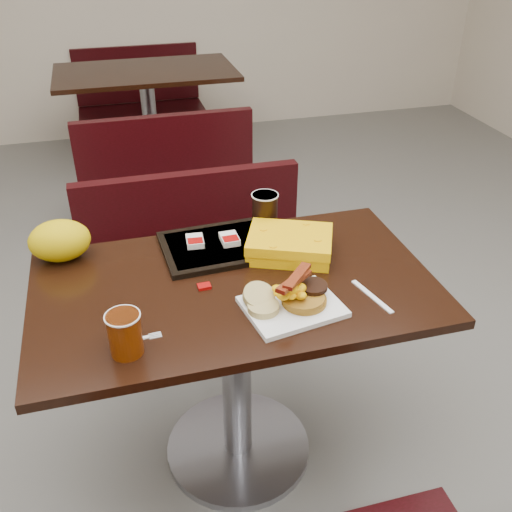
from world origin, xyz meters
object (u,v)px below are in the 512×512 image
object	(u,v)px
knife	(372,296)
paper_bag	(60,241)
bench_far_n	(141,98)
coffee_cup_near	(125,334)
pancake_stack	(304,299)
platter	(292,307)
hashbrown_sleeve_left	(195,241)
coffee_cup_far	(265,210)
table_far	(150,124)
hashbrown_sleeve_right	(230,239)
tray	(223,245)
bench_far_s	(163,164)
bench_near_n	(199,268)
clamshell	(290,244)
fork	(133,340)
table_near	(237,375)

from	to	relation	value
knife	paper_bag	world-z (taller)	paper_bag
bench_far_n	coffee_cup_near	xyz separation A→B (m)	(-0.33, -3.53, 0.45)
bench_far_n	pancake_stack	distance (m)	3.50
platter	hashbrown_sleeve_left	world-z (taller)	hashbrown_sleeve_left
coffee_cup_far	table_far	bearing A→B (deg)	94.37
pancake_stack	hashbrown_sleeve_right	distance (m)	0.40
bench_far_n	tray	distance (m)	3.12
bench_far_s	paper_bag	bearing A→B (deg)	-107.12
bench_far_s	coffee_cup_near	bearing A→B (deg)	-98.93
coffee_cup_near	pancake_stack	bearing A→B (deg)	7.26
tray	coffee_cup_far	bearing A→B (deg)	22.22
pancake_stack	coffee_cup_far	bearing A→B (deg)	88.29
hashbrown_sleeve_left	coffee_cup_far	size ratio (longest dim) A/B	0.63
knife	tray	bearing A→B (deg)	-150.20
bench_near_n	knife	size ratio (longest dim) A/B	5.57
hashbrown_sleeve_left	knife	bearing A→B (deg)	-37.50
coffee_cup_far	clamshell	bearing A→B (deg)	-78.54
bench_near_n	fork	world-z (taller)	fork
platter	coffee_cup_far	distance (m)	0.46
bench_near_n	paper_bag	xyz separation A→B (m)	(-0.50, -0.42, 0.46)
clamshell	tray	bearing A→B (deg)	177.83
knife	tray	xyz separation A→B (m)	(-0.36, 0.38, 0.01)
coffee_cup_near	hashbrown_sleeve_left	size ratio (longest dim) A/B	1.58
coffee_cup_near	fork	size ratio (longest dim) A/B	0.99
bench_near_n	bench_far_s	bearing A→B (deg)	90.00
bench_far_s	tray	world-z (taller)	tray
knife	table_near	bearing A→B (deg)	-128.44
platter	knife	distance (m)	0.24
platter	pancake_stack	distance (m)	0.04
knife	paper_bag	xyz separation A→B (m)	(-0.87, 0.45, 0.06)
bench_near_n	bench_far_s	distance (m)	1.20
clamshell	table_far	bearing A→B (deg)	117.91
table_near	coffee_cup_far	world-z (taller)	coffee_cup_far
coffee_cup_far	knife	bearing A→B (deg)	-67.21
tray	coffee_cup_near	bearing A→B (deg)	-131.29
platter	clamshell	distance (m)	0.30
bench_far_n	knife	distance (m)	3.52
tray	hashbrown_sleeve_left	world-z (taller)	hashbrown_sleeve_left
bench_far_n	paper_bag	xyz separation A→B (m)	(-0.50, -3.02, 0.46)
hashbrown_sleeve_right	tray	bearing A→B (deg)	-173.96
hashbrown_sleeve_right	pancake_stack	bearing A→B (deg)	-72.64
bench_far_s	hashbrown_sleeve_left	world-z (taller)	hashbrown_sleeve_left
hashbrown_sleeve_right	knife	bearing A→B (deg)	-50.39
pancake_stack	coffee_cup_near	distance (m)	0.50
hashbrown_sleeve_left	table_far	bearing A→B (deg)	92.53
bench_near_n	coffee_cup_far	bearing A→B (deg)	-66.80
table_near	hashbrown_sleeve_right	world-z (taller)	hashbrown_sleeve_right
hashbrown_sleeve_right	coffee_cup_far	size ratio (longest dim) A/B	0.64
platter	bench_far_n	bearing A→B (deg)	82.52
bench_far_n	fork	bearing A→B (deg)	-95.22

